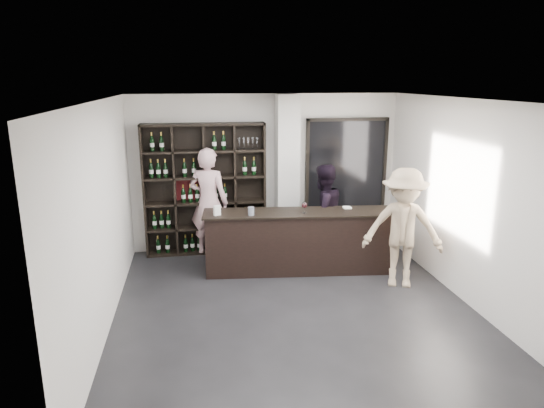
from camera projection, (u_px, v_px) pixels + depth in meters
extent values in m
cube|color=black|center=(295.00, 309.00, 6.86)|extent=(5.00, 5.50, 0.01)
cube|color=silver|center=(287.00, 175.00, 8.91)|extent=(0.40, 0.40, 2.90)
cube|color=black|center=(346.00, 173.00, 9.31)|extent=(1.60, 0.08, 2.10)
cube|color=black|center=(346.00, 173.00, 9.31)|extent=(1.48, 0.02, 1.98)
cube|color=black|center=(299.00, 242.00, 8.10)|extent=(3.08, 0.58, 1.01)
cube|color=black|center=(299.00, 212.00, 7.97)|extent=(3.16, 0.66, 0.03)
imported|color=beige|center=(209.00, 202.00, 8.73)|extent=(0.86, 0.73, 1.99)
imported|color=black|center=(323.00, 213.00, 8.54)|extent=(1.04, 0.95, 1.73)
imported|color=tan|center=(403.00, 228.00, 7.43)|extent=(1.38, 1.08, 1.87)
cylinder|color=#ACB9CF|center=(251.00, 211.00, 7.74)|extent=(0.12, 0.12, 0.14)
cube|color=white|center=(347.00, 208.00, 8.18)|extent=(0.13, 0.13, 0.02)
cube|color=white|center=(217.00, 210.00, 7.74)|extent=(0.12, 0.09, 0.16)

